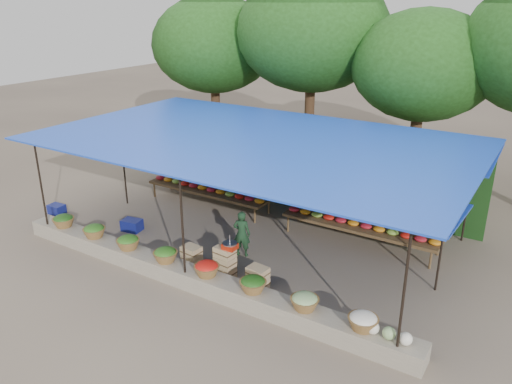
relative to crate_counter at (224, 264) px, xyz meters
The scene contains 16 objects.
ground 2.10m from the crate_counter, 102.36° to the left, with size 60.00×60.00×0.00m, color brown.
stone_curb 0.86m from the crate_counter, 121.59° to the right, with size 10.60×0.55×0.40m, color gray.
stall_canopy 3.19m from the crate_counter, 101.98° to the left, with size 10.80×6.60×2.82m.
produce_baskets 0.94m from the crate_counter, 126.99° to the right, with size 8.98×0.58×0.34m.
netting_backdrop 5.28m from the crate_counter, 94.91° to the left, with size 10.60×0.06×2.50m, color #1C4A1A.
tree_row 9.23m from the crate_counter, 89.59° to the left, with size 16.51×5.50×7.12m.
fruit_table_left 4.49m from the crate_counter, 130.99° to the left, with size 4.21×0.95×0.93m.
fruit_table_right 3.97m from the crate_counter, 58.58° to the left, with size 4.21×0.95×0.93m.
crate_counter is the anchor object (origin of this frame).
weighing_scale 0.57m from the crate_counter, ahead, with size 0.33×0.33×0.35m.
vendor_seated 1.14m from the crate_counter, 101.49° to the left, with size 0.44×0.29×1.21m, color #1A391F.
customer_left 6.10m from the crate_counter, 132.25° to the left, with size 0.85×0.66×1.76m, color slate.
customer_mid 4.41m from the crate_counter, 71.38° to the left, with size 1.10×0.63×1.70m, color slate.
customer_right 4.73m from the crate_counter, 57.10° to the left, with size 0.95×0.40×1.62m, color slate.
blue_crate_front 6.46m from the crate_counter, behind, with size 0.48×0.34×0.29m, color navy.
blue_crate_back 3.72m from the crate_counter, 169.73° to the left, with size 0.53×0.38×0.32m, color navy.
Camera 1 is at (6.51, -10.30, 6.09)m, focal length 35.00 mm.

